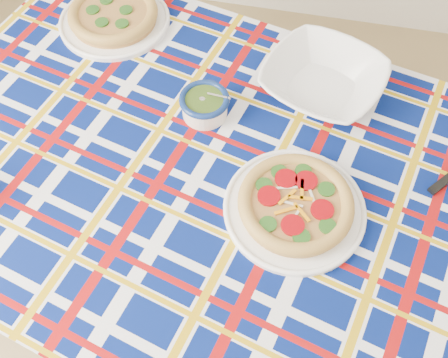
% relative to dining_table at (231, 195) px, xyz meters
% --- Properties ---
extents(dining_table, '(1.74, 1.32, 0.72)m').
position_rel_dining_table_xyz_m(dining_table, '(0.00, 0.00, 0.00)').
color(dining_table, brown).
rests_on(dining_table, floor).
extents(tablecloth, '(1.77, 1.35, 0.10)m').
position_rel_dining_table_xyz_m(tablecloth, '(-0.00, -0.00, 0.02)').
color(tablecloth, '#041456').
rests_on(tablecloth, dining_table).
extents(main_focaccia_plate, '(0.38, 0.38, 0.06)m').
position_rel_dining_table_xyz_m(main_focaccia_plate, '(0.14, -0.05, 0.10)').
color(main_focaccia_plate, '#A8753B').
rests_on(main_focaccia_plate, tablecloth).
extents(pesto_bowl, '(0.16, 0.16, 0.07)m').
position_rel_dining_table_xyz_m(pesto_bowl, '(-0.10, 0.17, 0.11)').
color(pesto_bowl, '#253C10').
rests_on(pesto_bowl, tablecloth).
extents(serving_bowl, '(0.37, 0.37, 0.07)m').
position_rel_dining_table_xyz_m(serving_bowl, '(0.16, 0.30, 0.11)').
color(serving_bowl, white).
rests_on(serving_bowl, tablecloth).
extents(second_focaccia_plate, '(0.38, 0.38, 0.06)m').
position_rel_dining_table_xyz_m(second_focaccia_plate, '(-0.41, 0.42, 0.10)').
color(second_focaccia_plate, '#A8753B').
rests_on(second_focaccia_plate, tablecloth).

